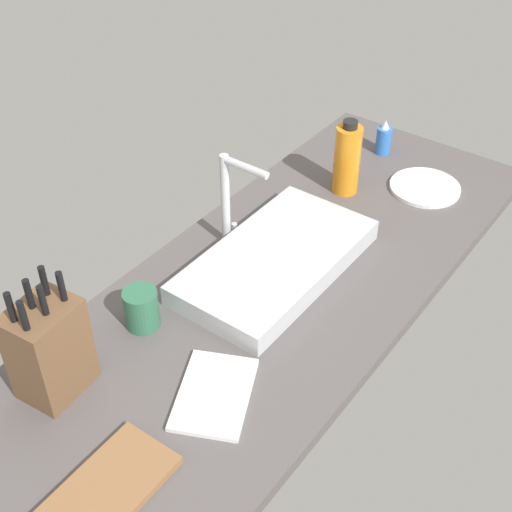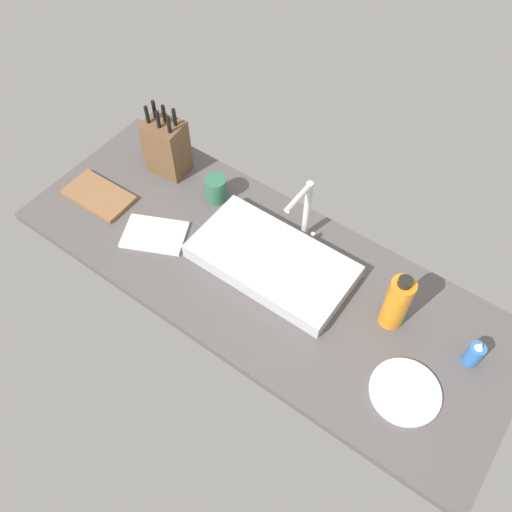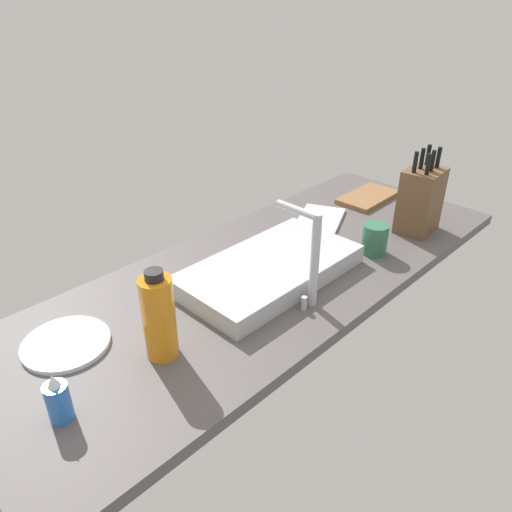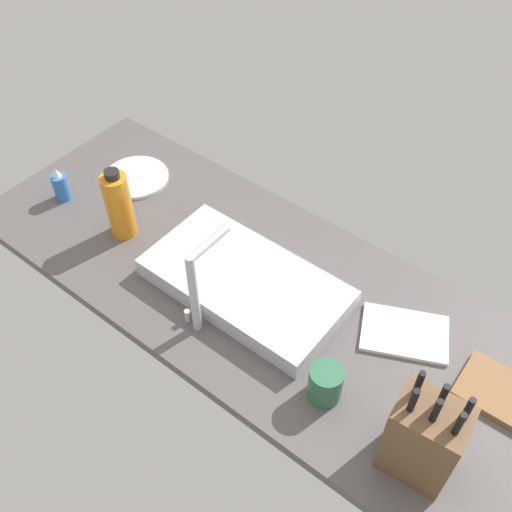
# 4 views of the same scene
# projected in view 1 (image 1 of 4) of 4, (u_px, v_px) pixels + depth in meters

# --- Properties ---
(countertop_slab) EXTENTS (1.77, 0.66, 0.04)m
(countertop_slab) POSITION_uv_depth(u_px,v_px,m) (280.00, 285.00, 1.79)
(countertop_slab) COLOR #514C4C
(countertop_slab) RESTS_ON ground
(sink_basin) EXTENTS (0.55, 0.29, 0.06)m
(sink_basin) POSITION_uv_depth(u_px,v_px,m) (276.00, 261.00, 1.79)
(sink_basin) COLOR #B7BABF
(sink_basin) RESTS_ON countertop_slab
(faucet) EXTENTS (0.06, 0.14, 0.27)m
(faucet) POSITION_uv_depth(u_px,v_px,m) (230.00, 194.00, 1.79)
(faucet) COLOR #B7BABF
(faucet) RESTS_ON countertop_slab
(knife_block) EXTENTS (0.16, 0.13, 0.29)m
(knife_block) POSITION_uv_depth(u_px,v_px,m) (49.00, 349.00, 1.44)
(knife_block) COLOR brown
(knife_block) RESTS_ON countertop_slab
(cutting_board) EXTENTS (0.26, 0.15, 0.02)m
(cutting_board) POSITION_uv_depth(u_px,v_px,m) (108.00, 489.00, 1.30)
(cutting_board) COLOR brown
(cutting_board) RESTS_ON countertop_slab
(soap_bottle) EXTENTS (0.05, 0.05, 0.12)m
(soap_bottle) POSITION_uv_depth(u_px,v_px,m) (384.00, 139.00, 2.24)
(soap_bottle) COLOR blue
(soap_bottle) RESTS_ON countertop_slab
(water_bottle) EXTENTS (0.08, 0.08, 0.23)m
(water_bottle) POSITION_uv_depth(u_px,v_px,m) (347.00, 159.00, 2.03)
(water_bottle) COLOR orange
(water_bottle) RESTS_ON countertop_slab
(dinner_plate) EXTENTS (0.21, 0.21, 0.01)m
(dinner_plate) POSITION_uv_depth(u_px,v_px,m) (425.00, 187.00, 2.10)
(dinner_plate) COLOR white
(dinner_plate) RESTS_ON countertop_slab
(dish_towel) EXTENTS (0.26, 0.23, 0.01)m
(dish_towel) POSITION_uv_depth(u_px,v_px,m) (214.00, 394.00, 1.48)
(dish_towel) COLOR white
(dish_towel) RESTS_ON countertop_slab
(coffee_mug) EXTENTS (0.08, 0.08, 0.10)m
(coffee_mug) POSITION_uv_depth(u_px,v_px,m) (141.00, 309.00, 1.62)
(coffee_mug) COLOR #2D6647
(coffee_mug) RESTS_ON countertop_slab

